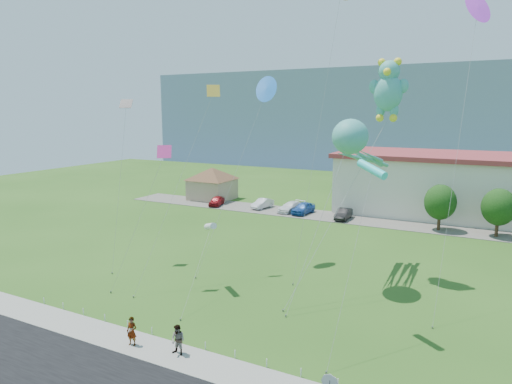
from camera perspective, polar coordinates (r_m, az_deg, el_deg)
ground at (r=29.80m, az=-6.56°, el=-17.49°), size 160.00×160.00×0.00m
sidewalk at (r=27.84m, az=-9.92°, el=-19.59°), size 80.00×2.50×0.10m
parking_strip at (r=60.30m, az=12.44°, el=-3.35°), size 70.00×6.00×0.06m
hill_ridge at (r=142.56m, az=21.80°, el=8.83°), size 160.00×50.00×25.00m
pavilion at (r=72.18m, az=-5.50°, el=1.45°), size 9.20×9.20×5.00m
rope_fence at (r=28.75m, az=-8.09°, el=-18.06°), size 26.05×0.05×0.50m
tree_near at (r=56.94m, az=22.04°, el=-1.19°), size 3.60×3.60×5.47m
tree_mid at (r=56.72m, az=28.07°, el=-1.68°), size 3.60×3.60×5.47m
pedestrian_left at (r=29.02m, az=-15.26°, el=-16.45°), size 0.70×0.53×1.74m
pedestrian_right at (r=27.48m, az=-9.73°, el=-17.77°), size 0.88×0.70×1.77m
parked_car_red at (r=67.51m, az=-4.94°, el=-1.12°), size 2.55×4.23×1.35m
parked_car_silver at (r=65.40m, az=0.81°, el=-1.44°), size 1.98×4.24×1.35m
parked_car_white at (r=63.18m, az=4.40°, el=-1.87°), size 3.01×5.06×1.38m
parked_car_blue at (r=62.16m, az=5.92°, el=-2.01°), size 2.28×4.68×1.54m
parked_car_black at (r=59.75m, az=10.87°, el=-2.71°), size 1.65×4.27×1.39m
octopus_kite at (r=36.77m, az=12.22°, el=5.69°), size 3.28×14.33×13.21m
teddy_bear_kite at (r=38.53m, az=16.21°, el=12.33°), size 5.90×11.45×17.88m
small_kite_cyan at (r=28.16m, az=14.26°, el=2.58°), size 0.85×7.08×10.77m
small_kite_black at (r=42.86m, az=-16.13°, el=8.14°), size 2.20×4.98×14.87m
small_kite_yellow at (r=38.41m, az=-6.60°, el=9.33°), size 2.45×9.43×15.89m
small_kite_white at (r=35.42m, az=-5.76°, el=-4.36°), size 1.64×6.99×5.44m
small_kite_pink at (r=36.05m, az=-12.10°, el=3.08°), size 3.30×4.47×11.11m
small_kite_blue at (r=41.76m, az=1.11°, el=12.29°), size 3.61×8.53×16.44m
small_kite_purple at (r=40.10m, az=25.87°, el=19.29°), size 1.80×11.02×22.17m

